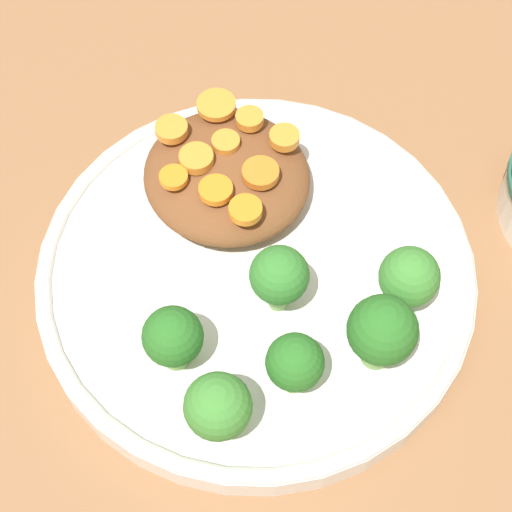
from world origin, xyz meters
name	(u,v)px	position (x,y,z in m)	size (l,w,h in m)	color
ground_plane	(256,284)	(0.00, 0.00, 0.00)	(4.00, 4.00, 0.00)	#8C603D
plate	(256,273)	(0.00, 0.00, 0.01)	(0.28, 0.28, 0.03)	silver
stew_mound	(227,176)	(0.05, -0.03, 0.04)	(0.11, 0.11, 0.03)	brown
broccoli_floret_0	(173,338)	(-0.01, 0.08, 0.05)	(0.04, 0.04, 0.05)	#759E51
broccoli_floret_1	(279,277)	(-0.03, 0.01, 0.05)	(0.04, 0.04, 0.05)	#7FA85B
broccoli_floret_2	(218,407)	(-0.05, 0.09, 0.05)	(0.04, 0.04, 0.05)	#7FA85B
broccoli_floret_3	(378,336)	(-0.10, 0.00, 0.06)	(0.04, 0.04, 0.06)	#759E51
broccoli_floret_4	(295,363)	(-0.07, 0.05, 0.05)	(0.03, 0.03, 0.05)	#759E51
broccoli_floret_5	(409,278)	(-0.09, -0.04, 0.05)	(0.04, 0.04, 0.05)	#759E51
carrot_slice_0	(284,137)	(0.04, -0.07, 0.06)	(0.02, 0.02, 0.01)	orange
carrot_slice_1	(250,119)	(0.06, -0.07, 0.06)	(0.02, 0.02, 0.01)	orange
carrot_slice_2	(171,129)	(0.10, -0.03, 0.06)	(0.02, 0.02, 0.01)	orange
carrot_slice_3	(216,105)	(0.09, -0.06, 0.06)	(0.03, 0.03, 0.00)	orange
carrot_slice_4	(170,181)	(0.07, 0.00, 0.06)	(0.02, 0.02, 0.00)	orange
carrot_slice_5	(196,158)	(0.07, -0.02, 0.06)	(0.02, 0.02, 0.01)	orange
carrot_slice_6	(261,173)	(0.03, -0.04, 0.06)	(0.02, 0.02, 0.01)	orange
carrot_slice_7	(245,210)	(0.02, -0.01, 0.06)	(0.02, 0.02, 0.01)	orange
carrot_slice_8	(226,142)	(0.06, -0.04, 0.06)	(0.02, 0.02, 0.00)	orange
carrot_slice_9	(216,190)	(0.04, -0.01, 0.06)	(0.02, 0.02, 0.01)	orange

